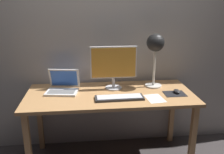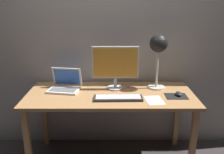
{
  "view_description": "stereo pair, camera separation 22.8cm",
  "coord_description": "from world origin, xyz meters",
  "px_view_note": "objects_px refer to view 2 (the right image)",
  "views": [
    {
      "loc": [
        -0.21,
        -2.22,
        1.6
      ],
      "look_at": [
        0.01,
        -0.05,
        0.92
      ],
      "focal_mm": 39.83,
      "sensor_mm": 36.0,
      "label": 1
    },
    {
      "loc": [
        0.02,
        -2.23,
        1.6
      ],
      "look_at": [
        0.01,
        -0.05,
        0.92
      ],
      "focal_mm": 39.83,
      "sensor_mm": 36.0,
      "label": 2
    }
  ],
  "objects_px": {
    "desk_lamp": "(159,48)",
    "monitor": "(116,65)",
    "keyboard_main": "(118,98)",
    "mouse": "(179,94)",
    "laptop": "(65,84)"
  },
  "relations": [
    {
      "from": "laptop",
      "to": "mouse",
      "type": "bearing_deg",
      "value": -8.97
    },
    {
      "from": "desk_lamp",
      "to": "mouse",
      "type": "bearing_deg",
      "value": -51.77
    },
    {
      "from": "keyboard_main",
      "to": "laptop",
      "type": "distance_m",
      "value": 0.58
    },
    {
      "from": "laptop",
      "to": "desk_lamp",
      "type": "xyz_separation_m",
      "value": [
        0.92,
        0.05,
        0.36
      ]
    },
    {
      "from": "monitor",
      "to": "mouse",
      "type": "relative_size",
      "value": 4.76
    },
    {
      "from": "monitor",
      "to": "desk_lamp",
      "type": "bearing_deg",
      "value": 3.55
    },
    {
      "from": "keyboard_main",
      "to": "desk_lamp",
      "type": "bearing_deg",
      "value": 37.56
    },
    {
      "from": "desk_lamp",
      "to": "monitor",
      "type": "bearing_deg",
      "value": -176.45
    },
    {
      "from": "laptop",
      "to": "mouse",
      "type": "relative_size",
      "value": 3.47
    },
    {
      "from": "keyboard_main",
      "to": "mouse",
      "type": "bearing_deg",
      "value": 8.48
    },
    {
      "from": "desk_lamp",
      "to": "keyboard_main",
      "type": "bearing_deg",
      "value": -142.44
    },
    {
      "from": "monitor",
      "to": "keyboard_main",
      "type": "bearing_deg",
      "value": -85.34
    },
    {
      "from": "keyboard_main",
      "to": "desk_lamp",
      "type": "distance_m",
      "value": 0.64
    },
    {
      "from": "mouse",
      "to": "desk_lamp",
      "type": "bearing_deg",
      "value": 128.23
    },
    {
      "from": "laptop",
      "to": "keyboard_main",
      "type": "bearing_deg",
      "value": -26.18
    }
  ]
}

